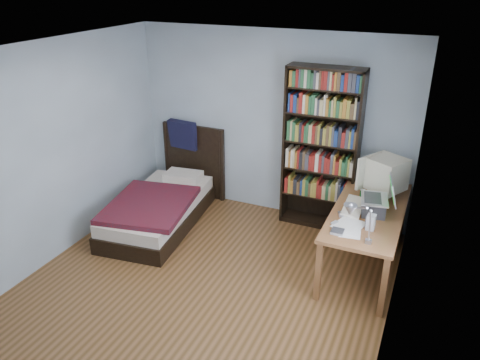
{
  "coord_description": "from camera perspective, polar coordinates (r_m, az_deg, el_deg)",
  "views": [
    {
      "loc": [
        2.05,
        -3.58,
        3.17
      ],
      "look_at": [
        0.2,
        0.62,
        1.09
      ],
      "focal_mm": 35.0,
      "sensor_mm": 36.0,
      "label": 1
    }
  ],
  "objects": [
    {
      "name": "room",
      "position": [
        4.53,
        -5.12,
        -0.72
      ],
      "size": [
        4.2,
        4.24,
        2.5
      ],
      "color": "#503517",
      "rests_on": "ground"
    },
    {
      "name": "phone_silver",
      "position": [
        5.19,
        12.21,
        -4.1
      ],
      "size": [
        0.09,
        0.12,
        0.02
      ],
      "primitive_type": "cube",
      "rotation": [
        0.0,
        0.0,
        0.36
      ],
      "color": "#B0AFB4",
      "rests_on": "desk"
    },
    {
      "name": "phone_grey",
      "position": [
        5.01,
        11.47,
        -5.12
      ],
      "size": [
        0.07,
        0.09,
        0.02
      ],
      "primitive_type": "cube",
      "rotation": [
        0.0,
        0.0,
        -0.43
      ],
      "color": "#99999C",
      "rests_on": "desk"
    },
    {
      "name": "external_drive",
      "position": [
        4.85,
        11.79,
        -6.17
      ],
      "size": [
        0.12,
        0.12,
        0.03
      ],
      "primitive_type": "cube",
      "rotation": [
        0.0,
        0.0,
        0.0
      ],
      "color": "#99999C",
      "rests_on": "desk"
    },
    {
      "name": "mouse",
      "position": [
        5.66,
        16.03,
        -1.94
      ],
      "size": [
        0.06,
        0.1,
        0.04
      ],
      "primitive_type": "ellipsoid",
      "color": "silver",
      "rests_on": "desk"
    },
    {
      "name": "desk_lamp",
      "position": [
        4.22,
        13.69,
        -3.98
      ],
      "size": [
        0.23,
        0.51,
        0.6
      ],
      "color": "#99999E",
      "rests_on": "desk"
    },
    {
      "name": "soda_can",
      "position": [
        5.59,
        14.69,
        -1.7
      ],
      "size": [
        0.06,
        0.06,
        0.11
      ],
      "primitive_type": "cylinder",
      "color": "#083C1C",
      "rests_on": "desk"
    },
    {
      "name": "desk",
      "position": [
        5.97,
        15.91,
        -4.04
      ],
      "size": [
        0.75,
        1.75,
        0.73
      ],
      "color": "brown",
      "rests_on": "floor"
    },
    {
      "name": "bed",
      "position": [
        6.42,
        -9.47,
        -2.91
      ],
      "size": [
        1.2,
        2.06,
        1.16
      ],
      "color": "black",
      "rests_on": "floor"
    },
    {
      "name": "bookshelf",
      "position": [
        6.05,
        9.83,
        3.63
      ],
      "size": [
        0.95,
        0.3,
        2.11
      ],
      "color": "black",
      "rests_on": "floor"
    },
    {
      "name": "speaker",
      "position": [
        4.96,
        15.66,
        -4.98
      ],
      "size": [
        0.09,
        0.09,
        0.17
      ],
      "primitive_type": "cube",
      "rotation": [
        0.0,
        0.0,
        -0.05
      ],
      "color": "#99999C",
      "rests_on": "desk"
    },
    {
      "name": "laptop",
      "position": [
        5.26,
        16.21,
        -2.79
      ],
      "size": [
        0.42,
        0.41,
        0.45
      ],
      "color": "#2D2D30",
      "rests_on": "desk"
    },
    {
      "name": "crt_monitor",
      "position": [
        5.66,
        17.16,
        0.71
      ],
      "size": [
        0.57,
        0.52,
        0.47
      ],
      "color": "beige",
      "rests_on": "desk"
    },
    {
      "name": "keyboard",
      "position": [
        5.37,
        13.66,
        -3.18
      ],
      "size": [
        0.21,
        0.51,
        0.05
      ],
      "primitive_type": "cube",
      "rotation": [
        0.0,
        0.07,
        0.03
      ],
      "color": "beige",
      "rests_on": "desk"
    }
  ]
}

